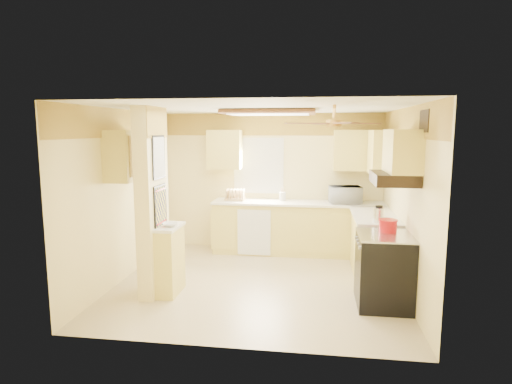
# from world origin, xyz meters

# --- Properties ---
(floor) EXTENTS (4.00, 4.00, 0.00)m
(floor) POSITION_xyz_m (0.00, 0.00, 0.00)
(floor) COLOR #CCB98D
(floor) RESTS_ON ground
(ceiling) EXTENTS (4.00, 4.00, 0.00)m
(ceiling) POSITION_xyz_m (0.00, 0.00, 2.50)
(ceiling) COLOR white
(ceiling) RESTS_ON wall_back
(wall_back) EXTENTS (4.00, 0.00, 4.00)m
(wall_back) POSITION_xyz_m (0.00, 1.90, 1.25)
(wall_back) COLOR #FCE89A
(wall_back) RESTS_ON floor
(wall_front) EXTENTS (4.00, 0.00, 4.00)m
(wall_front) POSITION_xyz_m (0.00, -1.90, 1.25)
(wall_front) COLOR #FCE89A
(wall_front) RESTS_ON floor
(wall_left) EXTENTS (0.00, 3.80, 3.80)m
(wall_left) POSITION_xyz_m (-2.00, 0.00, 1.25)
(wall_left) COLOR #FCE89A
(wall_left) RESTS_ON floor
(wall_right) EXTENTS (0.00, 3.80, 3.80)m
(wall_right) POSITION_xyz_m (2.00, 0.00, 1.25)
(wall_right) COLOR #FCE89A
(wall_right) RESTS_ON floor
(wallpaper_border) EXTENTS (4.00, 0.02, 0.40)m
(wallpaper_border) POSITION_xyz_m (0.00, 1.88, 2.30)
(wallpaper_border) COLOR yellow
(wallpaper_border) RESTS_ON wall_back
(partition_column) EXTENTS (0.20, 0.70, 2.50)m
(partition_column) POSITION_xyz_m (-1.35, -0.55, 1.25)
(partition_column) COLOR #FCE89A
(partition_column) RESTS_ON floor
(partition_ledge) EXTENTS (0.25, 0.55, 0.90)m
(partition_ledge) POSITION_xyz_m (-1.13, -0.55, 0.45)
(partition_ledge) COLOR #D7C660
(partition_ledge) RESTS_ON floor
(ledge_top) EXTENTS (0.28, 0.58, 0.04)m
(ledge_top) POSITION_xyz_m (-1.13, -0.55, 0.92)
(ledge_top) COLOR white
(ledge_top) RESTS_ON partition_ledge
(lower_cabinets_back) EXTENTS (3.00, 0.60, 0.90)m
(lower_cabinets_back) POSITION_xyz_m (0.50, 1.60, 0.45)
(lower_cabinets_back) COLOR #D7C660
(lower_cabinets_back) RESTS_ON floor
(lower_cabinets_right) EXTENTS (0.60, 1.40, 0.90)m
(lower_cabinets_right) POSITION_xyz_m (1.70, 0.60, 0.45)
(lower_cabinets_right) COLOR #D7C660
(lower_cabinets_right) RESTS_ON floor
(countertop_back) EXTENTS (3.04, 0.64, 0.04)m
(countertop_back) POSITION_xyz_m (0.50, 1.59, 0.92)
(countertop_back) COLOR white
(countertop_back) RESTS_ON lower_cabinets_back
(countertop_right) EXTENTS (0.64, 1.44, 0.04)m
(countertop_right) POSITION_xyz_m (1.69, 0.60, 0.92)
(countertop_right) COLOR white
(countertop_right) RESTS_ON lower_cabinets_right
(dishwasher_panel) EXTENTS (0.58, 0.02, 0.80)m
(dishwasher_panel) POSITION_xyz_m (-0.25, 1.29, 0.43)
(dishwasher_panel) COLOR white
(dishwasher_panel) RESTS_ON lower_cabinets_back
(window) EXTENTS (0.92, 0.02, 1.02)m
(window) POSITION_xyz_m (-0.25, 1.89, 1.55)
(window) COLOR white
(window) RESTS_ON wall_back
(upper_cab_back_left) EXTENTS (0.60, 0.35, 0.70)m
(upper_cab_back_left) POSITION_xyz_m (-0.85, 1.72, 1.85)
(upper_cab_back_left) COLOR #D7C660
(upper_cab_back_left) RESTS_ON wall_back
(upper_cab_back_right) EXTENTS (0.90, 0.35, 0.70)m
(upper_cab_back_right) POSITION_xyz_m (1.55, 1.72, 1.85)
(upper_cab_back_right) COLOR #D7C660
(upper_cab_back_right) RESTS_ON wall_back
(upper_cab_right) EXTENTS (0.35, 1.00, 0.70)m
(upper_cab_right) POSITION_xyz_m (1.82, 1.25, 1.85)
(upper_cab_right) COLOR #D7C660
(upper_cab_right) RESTS_ON wall_right
(upper_cab_left_wall) EXTENTS (0.35, 0.75, 0.70)m
(upper_cab_left_wall) POSITION_xyz_m (-1.82, -0.25, 1.85)
(upper_cab_left_wall) COLOR #D7C660
(upper_cab_left_wall) RESTS_ON wall_left
(upper_cab_over_stove) EXTENTS (0.35, 0.76, 0.52)m
(upper_cab_over_stove) POSITION_xyz_m (1.82, -0.55, 1.95)
(upper_cab_over_stove) COLOR #D7C660
(upper_cab_over_stove) RESTS_ON wall_right
(stove) EXTENTS (0.68, 0.77, 0.92)m
(stove) POSITION_xyz_m (1.67, -0.55, 0.46)
(stove) COLOR black
(stove) RESTS_ON floor
(range_hood) EXTENTS (0.50, 0.76, 0.14)m
(range_hood) POSITION_xyz_m (1.74, -0.55, 1.62)
(range_hood) COLOR black
(range_hood) RESTS_ON upper_cab_over_stove
(poster_menu) EXTENTS (0.02, 0.42, 0.57)m
(poster_menu) POSITION_xyz_m (-1.24, -0.55, 1.85)
(poster_menu) COLOR black
(poster_menu) RESTS_ON partition_column
(poster_nashville) EXTENTS (0.02, 0.42, 0.57)m
(poster_nashville) POSITION_xyz_m (-1.24, -0.55, 1.20)
(poster_nashville) COLOR black
(poster_nashville) RESTS_ON partition_column
(ceiling_light_panel) EXTENTS (1.35, 0.95, 0.06)m
(ceiling_light_panel) POSITION_xyz_m (0.10, 0.50, 2.46)
(ceiling_light_panel) COLOR brown
(ceiling_light_panel) RESTS_ON ceiling
(ceiling_fan) EXTENTS (1.15, 1.15, 0.26)m
(ceiling_fan) POSITION_xyz_m (1.00, -0.70, 2.29)
(ceiling_fan) COLOR gold
(ceiling_fan) RESTS_ON ceiling
(vent_grate) EXTENTS (0.02, 0.40, 0.25)m
(vent_grate) POSITION_xyz_m (1.98, -0.90, 2.30)
(vent_grate) COLOR black
(vent_grate) RESTS_ON wall_right
(microwave) EXTENTS (0.58, 0.44, 0.29)m
(microwave) POSITION_xyz_m (1.31, 1.59, 1.09)
(microwave) COLOR white
(microwave) RESTS_ON countertop_back
(bowl) EXTENTS (0.23, 0.23, 0.05)m
(bowl) POSITION_xyz_m (-1.09, -0.60, 0.96)
(bowl) COLOR white
(bowl) RESTS_ON ledge_top
(dutch_oven) EXTENTS (0.24, 0.24, 0.16)m
(dutch_oven) POSITION_xyz_m (1.72, -0.39, 1.00)
(dutch_oven) COLOR #B30F14
(dutch_oven) RESTS_ON stove
(kettle) EXTENTS (0.15, 0.15, 0.23)m
(kettle) POSITION_xyz_m (1.67, 0.06, 1.05)
(kettle) COLOR silver
(kettle) RESTS_ON countertop_right
(dish_rack) EXTENTS (0.36, 0.28, 0.20)m
(dish_rack) POSITION_xyz_m (-0.64, 1.62, 1.01)
(dish_rack) COLOR tan
(dish_rack) RESTS_ON countertop_back
(utensil_crock) EXTENTS (0.12, 0.12, 0.23)m
(utensil_crock) POSITION_xyz_m (0.21, 1.71, 1.02)
(utensil_crock) COLOR white
(utensil_crock) RESTS_ON countertop_back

